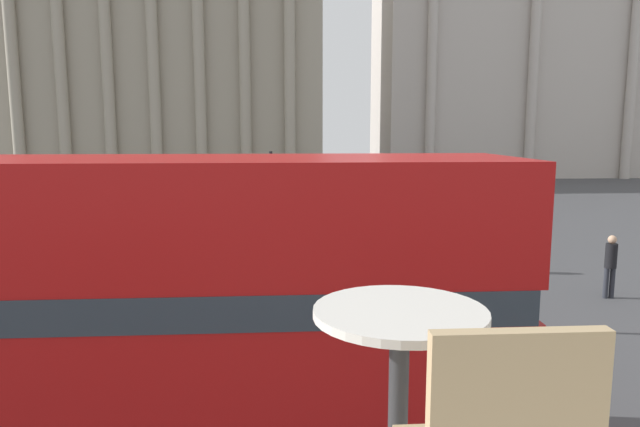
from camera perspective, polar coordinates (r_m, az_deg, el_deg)
The scene contains 12 objects.
double_decker_bus at distance 8.30m, azimuth -17.25°, elevation -8.29°, with size 10.31×2.63×4.39m.
cafe_dining_table at distance 2.06m, azimuth 7.91°, elevation -14.57°, with size 0.60×0.60×0.73m.
plaza_building_left at distance 55.05m, azimuth -14.82°, elevation 15.08°, with size 27.45×14.09×22.74m.
plaza_building_right at distance 66.15m, azimuth 22.07°, elevation 14.05°, with size 36.46×13.89×23.76m.
traffic_light_near at distance 13.74m, azimuth 13.98°, elevation -0.35°, with size 0.42×0.24×4.20m.
traffic_light_mid at distance 20.19m, azimuth -4.70°, elevation 2.27°, with size 0.42×0.24×3.99m.
traffic_light_far at distance 28.89m, azimuth 7.21°, elevation 3.54°, with size 0.42×0.24×3.53m.
car_maroon at distance 30.38m, azimuth 12.22°, elevation 0.58°, with size 4.20×1.93×1.35m.
car_navy at distance 31.58m, azimuth 2.83°, elevation 1.06°, with size 4.20×1.93×1.35m.
pedestrian_olive at distance 19.82m, azimuth 16.09°, elevation -2.77°, with size 0.32×0.32×1.76m.
pedestrian_black at distance 18.10m, azimuth 27.06°, elevation -4.33°, with size 0.32×0.32×1.81m.
pedestrian_blue at distance 31.29m, azimuth 9.12°, elevation 1.29°, with size 0.32×0.32×1.60m.
Camera 1 is at (0.15, -2.21, 4.77)m, focal length 32.00 mm.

